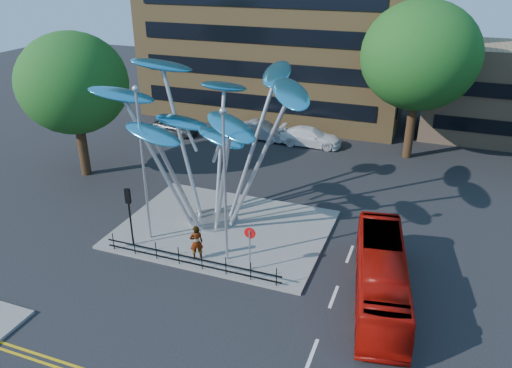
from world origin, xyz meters
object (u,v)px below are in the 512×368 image
at_px(pedestrian, 196,242).
at_px(parked_car_right, 310,137).
at_px(traffic_light_island, 129,205).
at_px(red_bus, 381,276).
at_px(parked_car_mid, 261,130).
at_px(street_lamp_left, 142,152).
at_px(parked_car_left, 175,126).
at_px(leaf_sculpture, 208,113).
at_px(no_entry_sign_island, 250,242).
at_px(tree_right, 420,56).
at_px(tree_left, 73,84).
at_px(street_lamp_right, 225,174).

relative_size(pedestrian, parked_car_right, 0.37).
bearing_deg(traffic_light_island, red_bus, 0.65).
distance_m(red_bus, parked_car_mid, 23.21).
relative_size(street_lamp_left, parked_car_left, 2.01).
relative_size(leaf_sculpture, parked_car_mid, 2.69).
xyz_separation_m(traffic_light_island, no_entry_sign_island, (7.00, 0.02, -0.80)).
xyz_separation_m(street_lamp_left, pedestrian, (3.48, -1.00, -4.23)).
bearing_deg(tree_right, parked_car_mid, -179.45).
height_order(traffic_light_island, pedestrian, traffic_light_island).
xyz_separation_m(tree_left, red_bus, (22.50, -7.35, -5.52)).
relative_size(street_lamp_right, parked_car_mid, 1.76).
xyz_separation_m(street_lamp_right, pedestrian, (-1.52, -0.50, -3.97)).
xyz_separation_m(leaf_sculpture, no_entry_sign_island, (4.07, -4.16, -5.06)).
distance_m(pedestrian, parked_car_mid, 19.69).
distance_m(red_bus, parked_car_right, 20.96).
height_order(tree_left, street_lamp_left, tree_left).
bearing_deg(tree_right, parked_car_right, -178.65).
bearing_deg(pedestrian, red_bus, 144.65).
distance_m(no_entry_sign_island, parked_car_right, 19.43).
bearing_deg(tree_right, leaf_sculpture, -123.31).
xyz_separation_m(tree_right, tree_left, (-22.00, -12.00, -1.24)).
bearing_deg(tree_left, pedestrian, -30.01).
bearing_deg(red_bus, parked_car_mid, 114.38).
xyz_separation_m(pedestrian, parked_car_left, (-11.23, 17.86, -0.38)).
height_order(street_lamp_left, pedestrian, street_lamp_left).
bearing_deg(tree_right, street_lamp_right, -111.54).
bearing_deg(traffic_light_island, street_lamp_left, 63.43).
distance_m(pedestrian, parked_car_right, 19.34).
relative_size(leaf_sculpture, parked_car_right, 2.40).
distance_m(street_lamp_right, parked_car_left, 21.98).
bearing_deg(street_lamp_right, parked_car_right, 91.50).
bearing_deg(red_bus, street_lamp_right, 167.85).
bearing_deg(tree_right, tree_left, -151.39).
xyz_separation_m(tree_right, parked_car_right, (-7.99, -0.19, -7.27)).
bearing_deg(parked_car_mid, traffic_light_island, -175.03).
bearing_deg(tree_left, street_lamp_left, -34.38).
relative_size(traffic_light_island, pedestrian, 1.76).
bearing_deg(pedestrian, street_lamp_right, 161.97).
xyz_separation_m(parked_car_mid, parked_car_right, (4.50, -0.07, -0.01)).
distance_m(tree_left, red_bus, 24.30).
height_order(red_bus, parked_car_left, red_bus).
relative_size(parked_car_left, parked_car_mid, 0.93).
distance_m(street_lamp_right, red_bus, 8.87).
xyz_separation_m(tree_left, no_entry_sign_island, (16.00, -7.48, -4.98)).
bearing_deg(red_bus, tree_left, 152.24).
relative_size(tree_left, parked_car_left, 2.36).
bearing_deg(parked_car_mid, parked_car_right, -84.41).
xyz_separation_m(tree_right, parked_car_mid, (-12.49, -0.12, -7.26)).
distance_m(tree_left, pedestrian, 16.03).
relative_size(leaf_sculpture, street_lamp_right, 1.53).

